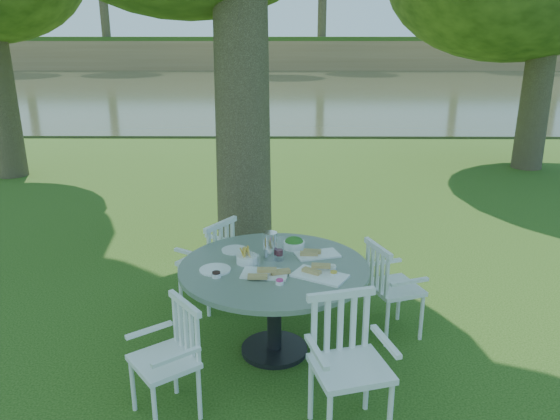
{
  "coord_description": "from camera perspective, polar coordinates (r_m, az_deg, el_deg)",
  "views": [
    {
      "loc": [
        0.05,
        -5.14,
        2.56
      ],
      "look_at": [
        0.0,
        0.2,
        0.85
      ],
      "focal_mm": 35.0,
      "sensor_mm": 36.0,
      "label": 1
    }
  ],
  "objects": [
    {
      "name": "chair_se",
      "position": [
        3.77,
        6.87,
        -14.51
      ],
      "size": [
        0.58,
        0.56,
        0.94
      ],
      "rotation": [
        0.0,
        0.0,
        0.27
      ],
      "color": "white",
      "rests_on": "ground"
    },
    {
      "name": "river",
      "position": [
        28.26,
        0.42,
        12.53
      ],
      "size": [
        100.0,
        28.0,
        0.12
      ],
      "primitive_type": "cube",
      "color": "#343A22",
      "rests_on": "ground"
    },
    {
      "name": "chair_nw",
      "position": [
        5.33,
        -7.0,
        -4.85
      ],
      "size": [
        0.6,
        0.61,
        0.89
      ],
      "rotation": [
        0.0,
        0.0,
        -2.14
      ],
      "color": "white",
      "rests_on": "ground"
    },
    {
      "name": "ground",
      "position": [
        5.74,
        -0.02,
        -8.72
      ],
      "size": [
        140.0,
        140.0,
        0.0
      ],
      "primitive_type": "plane",
      "color": "#1C3D0C",
      "rests_on": "ground"
    },
    {
      "name": "chair_ne",
      "position": [
        4.89,
        11.07,
        -7.44
      ],
      "size": [
        0.53,
        0.55,
        0.86
      ],
      "rotation": [
        0.0,
        0.0,
        -4.37
      ],
      "color": "white",
      "rests_on": "ground"
    },
    {
      "name": "table",
      "position": [
        4.48,
        -0.62,
        -7.4
      ],
      "size": [
        1.54,
        1.54,
        0.79
      ],
      "color": "black",
      "rests_on": "ground"
    },
    {
      "name": "tableware",
      "position": [
        4.48,
        -0.55,
        -4.84
      ],
      "size": [
        1.18,
        0.89,
        0.23
      ],
      "color": "white",
      "rests_on": "table"
    },
    {
      "name": "chair_sw",
      "position": [
        3.96,
        -11.01,
        -14.16
      ],
      "size": [
        0.57,
        0.57,
        0.83
      ],
      "rotation": [
        0.0,
        0.0,
        -0.92
      ],
      "color": "white",
      "rests_on": "ground"
    }
  ]
}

